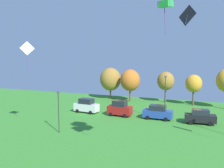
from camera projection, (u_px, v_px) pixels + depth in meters
kite_flying_2 at (187, 15)px, 31.00m from camera, size 2.39×1.74×2.83m
kite_flying_3 at (27, 49)px, 30.79m from camera, size 1.36×1.31×3.71m
parked_car_leftmost at (86, 106)px, 42.71m from camera, size 4.62×2.22×2.57m
parked_car_second_from_left at (120, 108)px, 40.24m from camera, size 4.16×2.16×2.67m
parked_car_third_from_left at (158, 112)px, 38.07m from camera, size 4.64×2.07×2.29m
parked_car_rightmost_in_row at (200, 117)px, 35.41m from camera, size 4.62×2.39×2.19m
light_post_1 at (165, 96)px, 36.96m from camera, size 0.36×0.20×7.10m
light_post_2 at (59, 109)px, 31.05m from camera, size 0.36×0.20×5.51m
treeline_tree_0 at (110, 79)px, 56.89m from camera, size 5.02×5.02×7.50m
treeline_tree_1 at (130, 80)px, 53.60m from camera, size 4.49×4.49×7.28m
treeline_tree_2 at (166, 81)px, 52.24m from camera, size 3.73×3.73×6.83m
treeline_tree_3 at (194, 84)px, 48.75m from camera, size 3.34×3.34×6.43m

